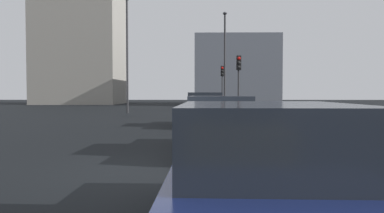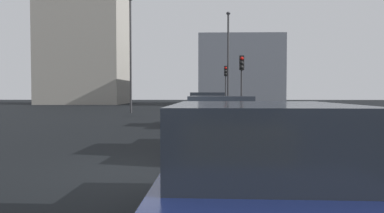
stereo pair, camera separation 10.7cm
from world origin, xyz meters
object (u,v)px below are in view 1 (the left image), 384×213
(car_white_left_second, at_px, (219,125))
(traffic_light_near_right, at_px, (239,73))
(car_black_left_lead, at_px, (205,110))
(traffic_light_near_left, at_px, (222,79))
(street_lamp_kerbside, at_px, (225,54))
(street_lamp_far, at_px, (127,47))
(car_navy_left_third, at_px, (263,181))

(car_white_left_second, xyz_separation_m, traffic_light_near_right, (13.18, -1.95, 2.09))
(car_black_left_lead, relative_size, traffic_light_near_left, 1.08)
(car_black_left_lead, relative_size, street_lamp_kerbside, 0.51)
(traffic_light_near_left, distance_m, traffic_light_near_right, 9.75)
(traffic_light_near_left, bearing_deg, car_white_left_second, -2.50)
(street_lamp_far, bearing_deg, traffic_light_near_left, -64.83)
(car_white_left_second, relative_size, street_lamp_kerbside, 0.55)
(car_navy_left_third, xyz_separation_m, traffic_light_near_left, (29.23, -1.51, 2.15))
(traffic_light_near_left, bearing_deg, street_lamp_kerbside, 5.93)
(car_black_left_lead, xyz_separation_m, traffic_light_near_left, (15.02, -1.82, 2.10))
(car_white_left_second, height_order, traffic_light_near_left, traffic_light_near_left)
(traffic_light_near_left, height_order, traffic_light_near_right, traffic_light_near_left)
(car_white_left_second, bearing_deg, car_black_left_lead, 3.32)
(car_navy_left_third, distance_m, traffic_light_near_left, 29.35)
(car_navy_left_third, height_order, traffic_light_near_left, traffic_light_near_left)
(traffic_light_near_right, height_order, street_lamp_kerbside, street_lamp_kerbside)
(traffic_light_near_right, bearing_deg, traffic_light_near_left, -179.20)
(car_black_left_lead, distance_m, traffic_light_near_left, 15.27)
(traffic_light_near_right, xyz_separation_m, street_lamp_far, (6.11, 8.11, 2.41))
(car_white_left_second, relative_size, street_lamp_far, 0.51)
(car_black_left_lead, bearing_deg, street_lamp_far, 27.29)
(car_navy_left_third, relative_size, traffic_light_near_left, 1.19)
(car_black_left_lead, relative_size, car_white_left_second, 0.92)
(traffic_light_near_left, relative_size, street_lamp_far, 0.44)
(street_lamp_kerbside, bearing_deg, traffic_light_near_left, 4.51)
(street_lamp_kerbside, bearing_deg, car_white_left_second, 175.52)
(car_navy_left_third, bearing_deg, street_lamp_kerbside, -1.97)
(car_white_left_second, bearing_deg, street_lamp_far, 19.20)
(car_black_left_lead, relative_size, car_navy_left_third, 0.91)
(traffic_light_near_right, height_order, street_lamp_far, street_lamp_far)
(traffic_light_near_left, distance_m, street_lamp_far, 8.86)
(street_lamp_kerbside, bearing_deg, car_navy_left_third, 176.66)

